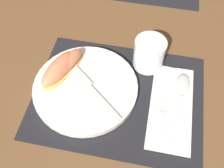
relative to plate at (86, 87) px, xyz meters
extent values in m
plane|color=brown|center=(0.08, 0.00, -0.01)|extent=(3.00, 3.00, 0.00)
cube|color=black|center=(0.08, 0.00, -0.01)|extent=(0.40, 0.31, 0.00)
cylinder|color=white|center=(0.00, 0.00, 0.00)|extent=(0.25, 0.25, 0.02)
cylinder|color=silver|center=(0.14, 0.11, 0.03)|extent=(0.08, 0.08, 0.08)
cylinder|color=orange|center=(0.14, 0.11, 0.00)|extent=(0.06, 0.06, 0.02)
cube|color=white|center=(0.20, -0.01, -0.01)|extent=(0.10, 0.23, 0.00)
cube|color=silver|center=(0.18, -0.07, 0.00)|extent=(0.03, 0.09, 0.01)
cube|color=silver|center=(0.19, 0.04, 0.00)|extent=(0.03, 0.13, 0.01)
cube|color=silver|center=(0.22, -0.04, 0.00)|extent=(0.03, 0.12, 0.01)
ellipsoid|color=silver|center=(0.23, 0.05, 0.00)|extent=(0.04, 0.07, 0.01)
cube|color=silver|center=(0.05, -0.04, 0.01)|extent=(0.10, 0.08, 0.00)
cube|color=silver|center=(-0.02, 0.02, 0.01)|extent=(0.07, 0.06, 0.00)
ellipsoid|color=#F7C656|center=(-0.06, 0.04, 0.01)|extent=(0.09, 0.13, 0.01)
ellipsoid|color=#F4845B|center=(-0.06, 0.04, 0.03)|extent=(0.08, 0.12, 0.03)
ellipsoid|color=#F7C656|center=(-0.07, 0.02, 0.01)|extent=(0.08, 0.13, 0.01)
ellipsoid|color=#F4845B|center=(-0.07, 0.02, 0.03)|extent=(0.08, 0.12, 0.04)
camera|label=1|loc=(0.13, -0.32, 0.52)|focal=42.00mm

